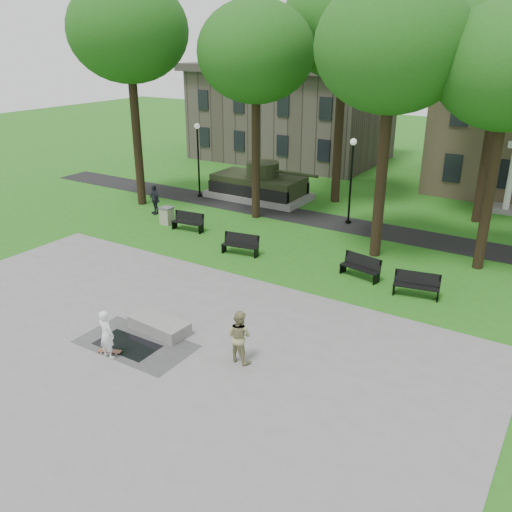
% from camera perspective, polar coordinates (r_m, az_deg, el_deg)
% --- Properties ---
extents(ground, '(120.00, 120.00, 0.00)m').
position_cam_1_polar(ground, '(21.18, -4.91, -5.22)').
color(ground, '#275C15').
rests_on(ground, ground).
extents(plaza, '(22.00, 16.00, 0.02)m').
position_cam_1_polar(plaza, '(18.00, -14.67, -11.19)').
color(plaza, gray).
rests_on(plaza, ground).
extents(footpath, '(44.00, 2.60, 0.01)m').
position_cam_1_polar(footpath, '(30.83, 8.59, 3.46)').
color(footpath, black).
rests_on(footpath, ground).
extents(building_left, '(15.00, 10.00, 7.20)m').
position_cam_1_polar(building_left, '(47.55, 3.77, 14.56)').
color(building_left, '#4C443D').
rests_on(building_left, ground).
extents(tree_0, '(6.80, 6.80, 12.97)m').
position_cam_1_polar(tree_0, '(33.57, -13.29, 22.05)').
color(tree_0, black).
rests_on(tree_0, ground).
extents(tree_1, '(6.20, 6.20, 11.63)m').
position_cam_1_polar(tree_1, '(30.07, -0.02, 20.61)').
color(tree_1, black).
rests_on(tree_1, ground).
extents(tree_2, '(6.60, 6.60, 12.16)m').
position_cam_1_polar(tree_2, '(24.77, 14.20, 20.56)').
color(tree_2, black).
rests_on(tree_2, ground).
extents(tree_3, '(6.00, 6.00, 11.19)m').
position_cam_1_polar(tree_3, '(24.70, 25.20, 17.57)').
color(tree_3, black).
rests_on(tree_3, ground).
extents(tree_4, '(7.20, 7.20, 13.50)m').
position_cam_1_polar(tree_4, '(33.77, 9.32, 22.92)').
color(tree_4, black).
rests_on(tree_4, ground).
extents(tree_5, '(6.40, 6.40, 12.44)m').
position_cam_1_polar(tree_5, '(31.83, 24.71, 20.13)').
color(tree_5, black).
rests_on(tree_5, ground).
extents(lamp_left, '(0.36, 0.36, 4.73)m').
position_cam_1_polar(lamp_left, '(35.38, -6.11, 10.63)').
color(lamp_left, black).
rests_on(lamp_left, ground).
extents(lamp_mid, '(0.36, 0.36, 4.73)m').
position_cam_1_polar(lamp_mid, '(30.16, 10.00, 8.47)').
color(lamp_mid, black).
rests_on(lamp_mid, ground).
extents(tank_monument, '(7.45, 3.40, 2.40)m').
position_cam_1_polar(tank_monument, '(35.18, 0.33, 7.45)').
color(tank_monument, gray).
rests_on(tank_monument, ground).
extents(puddle, '(2.20, 1.20, 0.00)m').
position_cam_1_polar(puddle, '(19.02, -13.40, -9.09)').
color(puddle, black).
rests_on(puddle, plaza).
extents(concrete_block, '(2.27, 1.15, 0.45)m').
position_cam_1_polar(concrete_block, '(19.52, -10.14, -7.20)').
color(concrete_block, gray).
rests_on(concrete_block, plaza).
extents(skateboard, '(0.79, 0.50, 0.07)m').
position_cam_1_polar(skateboard, '(18.72, -15.16, -9.70)').
color(skateboard, brown).
rests_on(skateboard, plaza).
extents(skateboarder, '(0.65, 0.45, 1.68)m').
position_cam_1_polar(skateboarder, '(18.10, -15.48, -7.94)').
color(skateboarder, white).
rests_on(skateboarder, plaza).
extents(friend_watching, '(0.90, 0.73, 1.77)m').
position_cam_1_polar(friend_watching, '(17.27, -1.77, -8.45)').
color(friend_watching, '#938F5F').
rests_on(friend_watching, plaza).
extents(pedestrian_walker, '(1.11, 0.76, 1.75)m').
position_cam_1_polar(pedestrian_walker, '(32.46, -10.63, 5.87)').
color(pedestrian_walker, '#20232B').
rests_on(pedestrian_walker, ground).
extents(park_bench_0, '(1.84, 0.70, 1.00)m').
position_cam_1_polar(park_bench_0, '(29.39, -7.12, 3.67)').
color(park_bench_0, black).
rests_on(park_bench_0, ground).
extents(park_bench_1, '(1.85, 0.81, 1.00)m').
position_cam_1_polar(park_bench_1, '(25.89, -1.59, 1.30)').
color(park_bench_1, black).
rests_on(park_bench_1, ground).
extents(park_bench_2, '(1.85, 0.87, 1.00)m').
position_cam_1_polar(park_bench_2, '(23.76, 10.96, -1.05)').
color(park_bench_2, black).
rests_on(park_bench_2, ground).
extents(park_bench_3, '(1.85, 0.85, 1.00)m').
position_cam_1_polar(park_bench_3, '(22.57, 16.60, -2.86)').
color(park_bench_3, black).
rests_on(park_bench_3, ground).
extents(trash_bin, '(0.69, 0.69, 0.96)m').
position_cam_1_polar(trash_bin, '(30.64, -9.37, 4.23)').
color(trash_bin, gray).
rests_on(trash_bin, ground).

